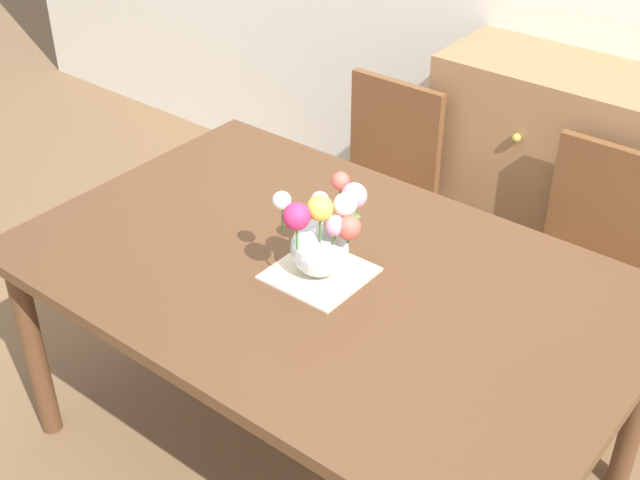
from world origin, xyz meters
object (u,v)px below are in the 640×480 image
(chair_left, at_px, (378,177))
(dresser, at_px, (605,203))
(chair_right, at_px, (588,256))
(flower_vase, at_px, (323,235))
(dining_table, at_px, (325,291))

(chair_left, height_order, dresser, dresser)
(chair_left, relative_size, chair_right, 1.00)
(flower_vase, bearing_deg, dining_table, 116.83)
(chair_left, distance_m, dresser, 0.89)
(dresser, bearing_deg, chair_right, -75.41)
(dining_table, bearing_deg, chair_right, 63.93)
(dresser, relative_size, flower_vase, 4.85)
(dining_table, relative_size, flower_vase, 6.29)
(chair_right, relative_size, flower_vase, 3.10)
(dresser, bearing_deg, dining_table, -104.47)
(chair_right, height_order, dresser, dresser)
(dining_table, distance_m, chair_right, 1.04)
(flower_vase, bearing_deg, chair_left, 116.09)
(chair_left, relative_size, flower_vase, 3.10)
(dining_table, height_order, chair_right, chair_right)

